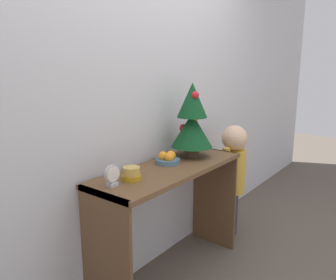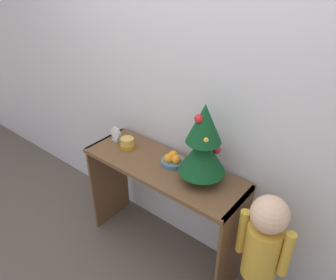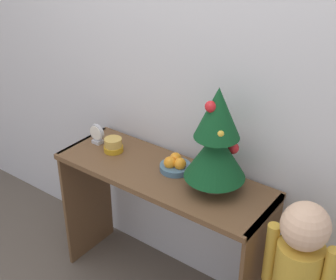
% 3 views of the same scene
% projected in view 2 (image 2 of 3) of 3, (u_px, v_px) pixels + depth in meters
% --- Properties ---
extents(ground_plane, '(12.00, 12.00, 0.00)m').
position_uv_depth(ground_plane, '(146.00, 263.00, 2.51)').
color(ground_plane, brown).
extents(back_wall, '(7.00, 0.05, 2.50)m').
position_uv_depth(back_wall, '(186.00, 93.00, 2.18)').
color(back_wall, silver).
rests_on(back_wall, ground_plane).
extents(console_table, '(1.19, 0.42, 0.80)m').
position_uv_depth(console_table, '(163.00, 187.00, 2.34)').
color(console_table, brown).
rests_on(console_table, ground_plane).
extents(mini_tree, '(0.30, 0.30, 0.53)m').
position_uv_depth(mini_tree, '(203.00, 144.00, 1.97)').
color(mini_tree, '#4C3828').
rests_on(mini_tree, console_table).
extents(fruit_bowl, '(0.16, 0.16, 0.08)m').
position_uv_depth(fruit_bowl, '(173.00, 160.00, 2.24)').
color(fruit_bowl, '#476B84').
rests_on(fruit_bowl, console_table).
extents(singing_bowl, '(0.11, 0.11, 0.08)m').
position_uv_depth(singing_bowl, '(127.00, 143.00, 2.42)').
color(singing_bowl, '#B78419').
rests_on(singing_bowl, console_table).
extents(desk_clock, '(0.10, 0.04, 0.12)m').
position_uv_depth(desk_clock, '(115.00, 134.00, 2.49)').
color(desk_clock, '#B2B2B7').
rests_on(desk_clock, console_table).
extents(child_figure, '(0.32, 0.21, 0.98)m').
position_uv_depth(child_figure, '(263.00, 247.00, 1.86)').
color(child_figure, '#38384C').
rests_on(child_figure, ground_plane).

